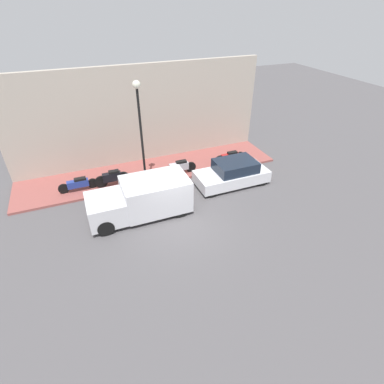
{
  "coord_description": "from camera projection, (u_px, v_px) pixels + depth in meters",
  "views": [
    {
      "loc": [
        -10.3,
        3.61,
        8.75
      ],
      "look_at": [
        1.19,
        -1.06,
        0.6
      ],
      "focal_mm": 28.0,
      "sensor_mm": 36.0,
      "label": 1
    }
  ],
  "objects": [
    {
      "name": "sidewalk",
      "position": [
        152.0,
        171.0,
        17.7
      ],
      "size": [
        3.07,
        14.98,
        0.13
      ],
      "color": "#934C47",
      "rests_on": "ground_plane"
    },
    {
      "name": "streetlamp",
      "position": [
        140.0,
        117.0,
        14.41
      ],
      "size": [
        0.38,
        0.38,
        5.45
      ],
      "color": "black",
      "rests_on": "sidewalk"
    },
    {
      "name": "motorcycle_black",
      "position": [
        112.0,
        177.0,
        16.04
      ],
      "size": [
        0.3,
        1.84,
        0.86
      ],
      "color": "black",
      "rests_on": "sidewalk"
    },
    {
      "name": "building_facade",
      "position": [
        140.0,
        116.0,
        17.47
      ],
      "size": [
        0.3,
        14.98,
        5.73
      ],
      "color": "#B2A899",
      "rests_on": "ground_plane"
    },
    {
      "name": "motorcycle_red",
      "position": [
        230.0,
        157.0,
        18.13
      ],
      "size": [
        0.3,
        2.04,
        0.77
      ],
      "color": "#B21E1E",
      "rests_on": "sidewalk"
    },
    {
      "name": "scooter_silver",
      "position": [
        179.0,
        167.0,
        17.07
      ],
      "size": [
        0.3,
        2.07,
        0.81
      ],
      "color": "#B7B7BF",
      "rests_on": "sidewalk"
    },
    {
      "name": "motorcycle_blue",
      "position": [
        78.0,
        184.0,
        15.64
      ],
      "size": [
        0.3,
        2.01,
        0.71
      ],
      "color": "navy",
      "rests_on": "sidewalk"
    },
    {
      "name": "delivery_van",
      "position": [
        141.0,
        198.0,
        13.85
      ],
      "size": [
        1.99,
        4.67,
        1.75
      ],
      "color": "silver",
      "rests_on": "ground_plane"
    },
    {
      "name": "parked_car",
      "position": [
        233.0,
        173.0,
        16.31
      ],
      "size": [
        1.8,
        3.96,
        1.37
      ],
      "color": "silver",
      "rests_on": "ground_plane"
    },
    {
      "name": "ground_plane",
      "position": [
        181.0,
        220.0,
        13.92
      ],
      "size": [
        60.0,
        60.0,
        0.0
      ],
      "primitive_type": "plane",
      "color": "#514F51"
    }
  ]
}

